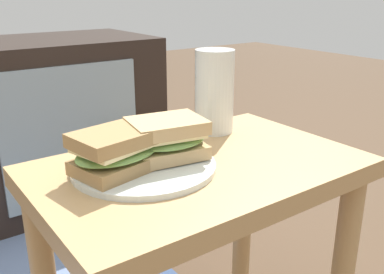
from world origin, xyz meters
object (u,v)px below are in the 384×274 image
tv_cabinet (15,128)px  sandwich_front (117,151)px  paper_bag (184,177)px  plate (144,166)px  beer_glass (214,94)px  sandwich_back (167,138)px

tv_cabinet → sandwich_front: 0.94m
paper_bag → plate: bearing=-130.8°
plate → beer_glass: size_ratio=1.42×
tv_cabinet → plate: size_ratio=4.00×
sandwich_front → paper_bag: sandwich_front is taller
plate → sandwich_front: sandwich_front is taller
sandwich_back → paper_bag: bearing=52.5°
tv_cabinet → beer_glass: bearing=-76.1°
sandwich_back → beer_glass: 0.20m
plate → sandwich_back: (0.05, -0.00, 0.04)m
sandwich_front → paper_bag: size_ratio=0.51×
plate → paper_bag: 0.71m
sandwich_front → sandwich_back: size_ratio=1.11×
sandwich_back → paper_bag: size_ratio=0.46×
sandwich_front → beer_glass: bearing=18.7°
plate → sandwich_front: size_ratio=1.48×
plate → paper_bag: size_ratio=0.75×
beer_glass → paper_bag: bearing=63.4°
tv_cabinet → paper_bag: bearing=-47.1°
sandwich_front → beer_glass: (0.27, 0.09, 0.04)m
paper_bag → beer_glass: bearing=-116.6°
paper_bag → sandwich_back: bearing=-127.5°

